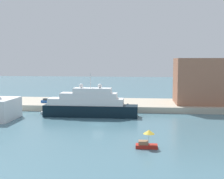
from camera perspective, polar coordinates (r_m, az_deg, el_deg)
name	(u,v)px	position (r m, az deg, el deg)	size (l,w,h in m)	color
ground	(98,125)	(68.21, -2.74, -6.82)	(400.00, 400.00, 0.00)	slate
quay_dock	(110,104)	(93.27, -0.38, -2.90)	(110.00, 19.68, 1.69)	#B7AD99
large_yacht	(89,105)	(77.72, -4.40, -3.01)	(24.70, 4.64, 11.45)	black
small_motorboat	(147,141)	(50.59, 6.75, -9.83)	(3.68, 1.95, 3.12)	#B22319
work_barge	(50,113)	(82.61, -11.90, -4.47)	(4.93, 1.63, 0.75)	silver
harbor_building	(201,81)	(93.10, 16.86, 1.61)	(15.38, 13.09, 13.72)	#9E664C
parked_car	(48,101)	(93.19, -12.33, -2.16)	(4.04, 1.75, 1.32)	#1E4C99
person_figure	(63,100)	(91.76, -9.43, -2.10)	(0.36, 0.36, 1.67)	maroon
mooring_bollard	(128,105)	(84.16, 3.08, -3.01)	(0.48, 0.48, 0.74)	black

